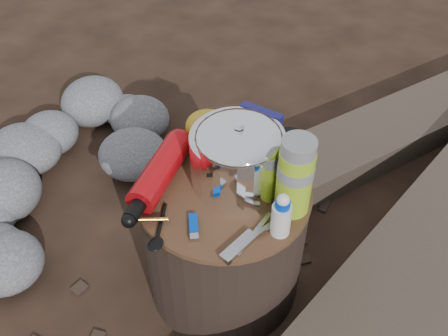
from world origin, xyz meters
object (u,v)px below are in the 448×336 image
at_px(camping_pot, 238,159).
at_px(fuel_bottle, 160,172).
at_px(travel_mug, 288,154).
at_px(thermos, 295,177).
at_px(stump, 224,239).

distance_m(camping_pot, fuel_bottle, 0.20).
bearing_deg(fuel_bottle, camping_pot, 14.40).
relative_size(fuel_bottle, travel_mug, 2.76).
bearing_deg(thermos, fuel_bottle, -169.37).
bearing_deg(fuel_bottle, travel_mug, 27.80).
bearing_deg(travel_mug, camping_pot, -128.40).
distance_m(stump, thermos, 0.35).
height_order(thermos, travel_mug, thermos).
bearing_deg(camping_pot, stump, -141.82).
height_order(camping_pot, thermos, thermos).
xyz_separation_m(camping_pot, fuel_bottle, (-0.18, -0.07, -0.06)).
bearing_deg(camping_pot, thermos, -1.75).
distance_m(fuel_bottle, thermos, 0.34).
distance_m(stump, fuel_bottle, 0.29).
xyz_separation_m(stump, fuel_bottle, (-0.16, -0.04, 0.24)).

